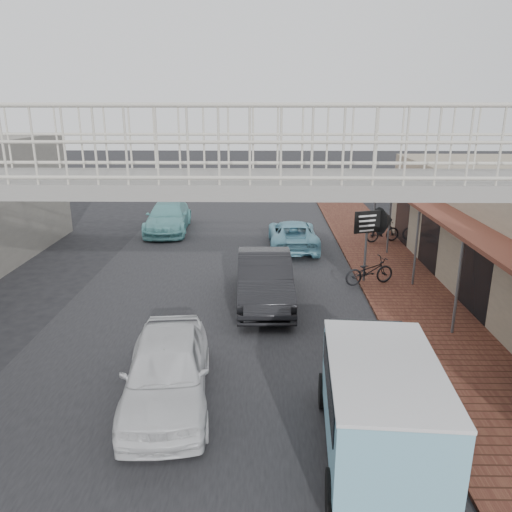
{
  "coord_description": "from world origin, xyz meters",
  "views": [
    {
      "loc": [
        1.53,
        -12.09,
        6.36
      ],
      "look_at": [
        1.26,
        2.81,
        1.8
      ],
      "focal_mm": 35.0,
      "sensor_mm": 36.0,
      "label": 1
    }
  ],
  "objects_px": {
    "dark_sedan": "(265,279)",
    "arrow_sign": "(384,221)",
    "motorcycle_near": "(369,271)",
    "motorcycle_far": "(383,231)",
    "white_hatchback": "(167,370)",
    "angkot_curb": "(293,234)",
    "angkot_van": "(380,396)",
    "angkot_far": "(168,217)"
  },
  "relations": [
    {
      "from": "dark_sedan",
      "to": "arrow_sign",
      "type": "bearing_deg",
      "value": 24.46
    },
    {
      "from": "motorcycle_near",
      "to": "motorcycle_far",
      "type": "height_order",
      "value": "motorcycle_far"
    },
    {
      "from": "motorcycle_near",
      "to": "motorcycle_far",
      "type": "bearing_deg",
      "value": -35.84
    },
    {
      "from": "white_hatchback",
      "to": "angkot_curb",
      "type": "xyz_separation_m",
      "value": [
        3.41,
        12.42,
        -0.14
      ]
    },
    {
      "from": "white_hatchback",
      "to": "arrow_sign",
      "type": "bearing_deg",
      "value": 44.99
    },
    {
      "from": "angkot_curb",
      "to": "arrow_sign",
      "type": "bearing_deg",
      "value": 123.12
    },
    {
      "from": "white_hatchback",
      "to": "angkot_van",
      "type": "bearing_deg",
      "value": -29.3
    },
    {
      "from": "dark_sedan",
      "to": "arrow_sign",
      "type": "height_order",
      "value": "arrow_sign"
    },
    {
      "from": "dark_sedan",
      "to": "angkot_far",
      "type": "height_order",
      "value": "dark_sedan"
    },
    {
      "from": "angkot_curb",
      "to": "angkot_far",
      "type": "bearing_deg",
      "value": -27.28
    },
    {
      "from": "motorcycle_near",
      "to": "motorcycle_far",
      "type": "distance_m",
      "value": 6.08
    },
    {
      "from": "dark_sedan",
      "to": "angkot_far",
      "type": "distance_m",
      "value": 10.9
    },
    {
      "from": "arrow_sign",
      "to": "dark_sedan",
      "type": "bearing_deg",
      "value": -173.19
    },
    {
      "from": "angkot_van",
      "to": "white_hatchback",
      "type": "bearing_deg",
      "value": 160.53
    },
    {
      "from": "angkot_curb",
      "to": "angkot_van",
      "type": "height_order",
      "value": "angkot_van"
    },
    {
      "from": "angkot_curb",
      "to": "motorcycle_far",
      "type": "relative_size",
      "value": 2.68
    },
    {
      "from": "motorcycle_near",
      "to": "dark_sedan",
      "type": "bearing_deg",
      "value": 93.54
    },
    {
      "from": "dark_sedan",
      "to": "motorcycle_near",
      "type": "height_order",
      "value": "dark_sedan"
    },
    {
      "from": "motorcycle_far",
      "to": "arrow_sign",
      "type": "relative_size",
      "value": 0.63
    },
    {
      "from": "white_hatchback",
      "to": "angkot_far",
      "type": "distance_m",
      "value": 15.78
    },
    {
      "from": "dark_sedan",
      "to": "angkot_van",
      "type": "relative_size",
      "value": 1.14
    },
    {
      "from": "angkot_far",
      "to": "motorcycle_near",
      "type": "height_order",
      "value": "angkot_far"
    },
    {
      "from": "white_hatchback",
      "to": "motorcycle_far",
      "type": "xyz_separation_m",
      "value": [
        7.68,
        13.2,
        -0.16
      ]
    },
    {
      "from": "dark_sedan",
      "to": "angkot_far",
      "type": "xyz_separation_m",
      "value": [
        -5.02,
        9.68,
        -0.08
      ]
    },
    {
      "from": "angkot_curb",
      "to": "arrow_sign",
      "type": "height_order",
      "value": "arrow_sign"
    },
    {
      "from": "angkot_curb",
      "to": "motorcycle_near",
      "type": "distance_m",
      "value": 5.62
    },
    {
      "from": "dark_sedan",
      "to": "angkot_far",
      "type": "relative_size",
      "value": 0.98
    },
    {
      "from": "angkot_van",
      "to": "motorcycle_near",
      "type": "xyz_separation_m",
      "value": [
        1.69,
        9.19,
        -0.74
      ]
    },
    {
      "from": "dark_sedan",
      "to": "angkot_curb",
      "type": "height_order",
      "value": "dark_sedan"
    },
    {
      "from": "motorcycle_near",
      "to": "arrow_sign",
      "type": "distance_m",
      "value": 1.87
    },
    {
      "from": "white_hatchback",
      "to": "dark_sedan",
      "type": "distance_m",
      "value": 6.21
    },
    {
      "from": "angkot_far",
      "to": "motorcycle_far",
      "type": "height_order",
      "value": "angkot_far"
    },
    {
      "from": "angkot_far",
      "to": "arrow_sign",
      "type": "height_order",
      "value": "arrow_sign"
    },
    {
      "from": "dark_sedan",
      "to": "motorcycle_near",
      "type": "bearing_deg",
      "value": 20.35
    },
    {
      "from": "white_hatchback",
      "to": "angkot_curb",
      "type": "bearing_deg",
      "value": 68.53
    },
    {
      "from": "angkot_far",
      "to": "motorcycle_near",
      "type": "relative_size",
      "value": 2.7
    },
    {
      "from": "angkot_van",
      "to": "motorcycle_far",
      "type": "xyz_separation_m",
      "value": [
        3.47,
        15.0,
        -0.72
      ]
    },
    {
      "from": "dark_sedan",
      "to": "motorcycle_far",
      "type": "bearing_deg",
      "value": 51.0
    },
    {
      "from": "motorcycle_far",
      "to": "arrow_sign",
      "type": "xyz_separation_m",
      "value": [
        -1.25,
        -5.22,
        1.68
      ]
    },
    {
      "from": "dark_sedan",
      "to": "motorcycle_near",
      "type": "xyz_separation_m",
      "value": [
        3.77,
        1.55,
        -0.23
      ]
    },
    {
      "from": "dark_sedan",
      "to": "arrow_sign",
      "type": "distance_m",
      "value": 5.03
    },
    {
      "from": "angkot_far",
      "to": "angkot_van",
      "type": "relative_size",
      "value": 1.16
    }
  ]
}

